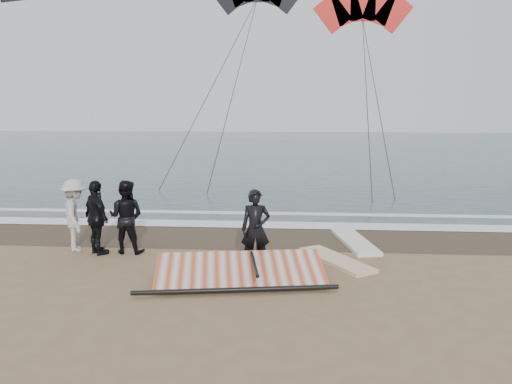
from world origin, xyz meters
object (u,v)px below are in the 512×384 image
board_white (336,260)px  man_main (256,229)px  board_cream (355,242)px  sail_rig (238,271)px

board_white → man_main: bearing=163.6°
board_cream → man_main: bearing=-150.4°
man_main → board_white: man_main is taller
man_main → board_cream: man_main is taller
sail_rig → board_cream: bearing=46.3°
man_main → sail_rig: size_ratio=0.45×
man_main → board_cream: size_ratio=0.75×
board_white → board_cream: size_ratio=0.93×
board_white → board_cream: (0.67, 1.68, 0.01)m
board_cream → sail_rig: (-2.95, -3.09, 0.14)m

